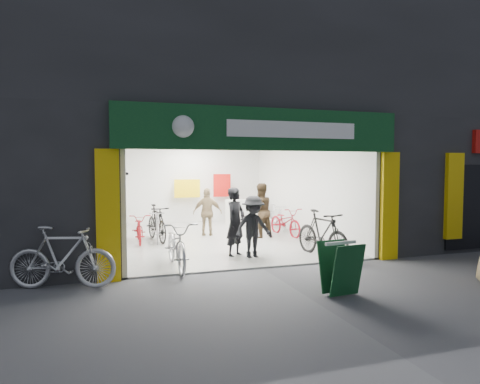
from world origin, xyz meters
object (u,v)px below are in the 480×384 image
bike_right_front (322,234)px  sandwich_board (340,267)px  bike_left_front (177,245)px  parked_bike (62,257)px

bike_right_front → sandwich_board: 3.10m
bike_left_front → bike_right_front: (3.60, 0.00, 0.05)m
parked_bike → sandwich_board: 5.04m
sandwich_board → bike_right_front: bearing=60.6°
bike_right_front → parked_bike: size_ratio=1.00×
parked_bike → sandwich_board: parked_bike is taller
bike_right_front → sandwich_board: bike_right_front is taller
bike_right_front → sandwich_board: (-1.22, -2.85, -0.08)m
parked_bike → sandwich_board: size_ratio=2.11×
bike_left_front → parked_bike: bearing=-158.4°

